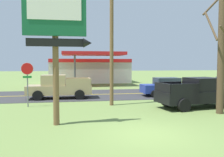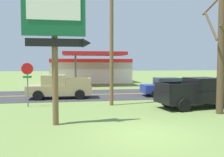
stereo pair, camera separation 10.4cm
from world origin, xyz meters
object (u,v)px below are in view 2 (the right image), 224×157
Objects in this scene: utility_pole at (112,34)px; car_blue_far_lane at (166,87)px; stop_sign at (27,77)px; bare_tree at (221,50)px; pickup_tan_on_road at (59,87)px; gas_station at (91,70)px; motel_sign at (56,29)px; pickup_black_parked_on_lawn at (197,93)px.

utility_pole is 2.21× the size of car_blue_far_lane.
stop_sign is 0.32× the size of utility_pole.
bare_tree is at bearing -20.26° from stop_sign.
pickup_tan_on_road is at bearing 133.73° from utility_pole.
pickup_tan_on_road is (-3.97, -16.95, -0.98)m from gas_station.
gas_station is 17.44m from pickup_tan_on_road.
bare_tree is (11.30, -4.17, 1.64)m from stop_sign.
pickup_tan_on_road is at bearing 62.70° from stop_sign.
gas_station is at bearing 76.81° from pickup_tan_on_road.
car_blue_far_lane is at bearing 44.76° from motel_sign.
utility_pole is 21.10m from gas_station.
bare_tree is at bearing -39.40° from pickup_tan_on_road.
pickup_tan_on_road is at bearing 140.60° from bare_tree.
bare_tree is at bearing -77.51° from gas_station.
gas_station is 2.21× the size of pickup_black_parked_on_lawn.
car_blue_far_lane is (8.98, 8.90, -3.63)m from motel_sign.
motel_sign is 9.20m from bare_tree.
pickup_tan_on_road is (-0.36, 8.90, -3.50)m from motel_sign.
pickup_tan_on_road is (1.85, 3.59, -1.06)m from stop_sign.
utility_pole reaches higher than gas_station.
pickup_black_parked_on_lawn is at bearing -11.22° from stop_sign.
utility_pole reaches higher than pickup_tan_on_road.
stop_sign is (-2.21, 5.32, -2.43)m from motel_sign.
stop_sign is 21.35m from gas_station.
stop_sign is at bearing 168.78° from pickup_black_parked_on_lawn.
bare_tree is at bearing -33.95° from utility_pole.
utility_pole is (3.41, 4.97, 0.44)m from motel_sign.
stop_sign is 4.18m from pickup_tan_on_road.
stop_sign is 6.32m from utility_pole.
bare_tree is (5.68, -3.82, -1.24)m from utility_pole.
motel_sign reaches higher than pickup_tan_on_road.
bare_tree is at bearing -89.17° from car_blue_far_lane.
bare_tree is 8.26m from car_blue_far_lane.
gas_station reaches higher than pickup_tan_on_road.
bare_tree is 3.37m from pickup_black_parked_on_lawn.
utility_pole is at bearing 55.54° from motel_sign.
bare_tree is 1.37× the size of pickup_black_parked_on_lawn.
motel_sign reaches higher than gas_station.
utility_pole reaches higher than motel_sign.
car_blue_far_lane is (5.36, -16.95, -1.11)m from gas_station.
stop_sign is at bearing -162.21° from car_blue_far_lane.
pickup_black_parked_on_lawn is at bearing -18.83° from utility_pole.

